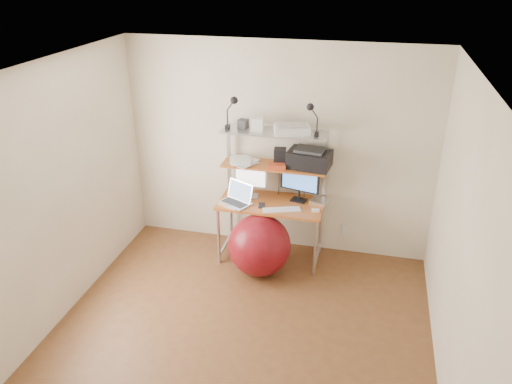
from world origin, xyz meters
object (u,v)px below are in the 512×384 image
at_px(laptop, 238,198).
at_px(monitor_silver, 251,178).
at_px(printer, 309,158).
at_px(exercise_ball, 259,245).
at_px(monitor_black, 300,181).

bearing_deg(laptop, monitor_silver, 90.10).
xyz_separation_m(printer, exercise_ball, (-0.45, -0.49, -0.90)).
xyz_separation_m(monitor_black, exercise_ball, (-0.36, -0.47, -0.62)).
relative_size(laptop, exercise_ball, 0.61).
height_order(monitor_silver, exercise_ball, monitor_silver).
bearing_deg(printer, laptop, -154.25).
bearing_deg(laptop, printer, 45.35).
bearing_deg(printer, monitor_black, -158.29).
distance_m(monitor_black, exercise_ball, 0.86).
bearing_deg(monitor_silver, printer, 0.48).
relative_size(monitor_black, laptop, 1.08).
distance_m(monitor_silver, monitor_black, 0.57).
bearing_deg(monitor_black, exercise_ball, -113.86).
height_order(printer, exercise_ball, printer).
distance_m(monitor_silver, laptop, 0.29).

